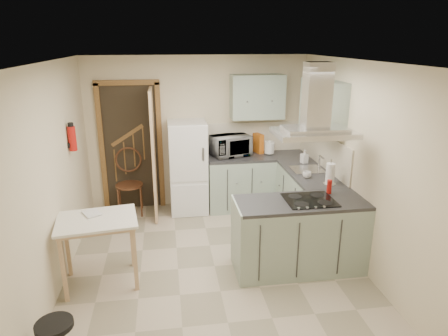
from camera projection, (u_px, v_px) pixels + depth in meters
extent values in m
plane|color=tan|center=(215.00, 266.00, 5.04)|extent=(4.20, 4.20, 0.00)
plane|color=silver|center=(213.00, 62.00, 4.27)|extent=(4.20, 4.20, 0.00)
plane|color=beige|center=(198.00, 133.00, 6.63)|extent=(3.60, 0.00, 3.60)
plane|color=beige|center=(52.00, 180.00, 4.40)|extent=(0.00, 4.20, 4.20)
plane|color=beige|center=(359.00, 165.00, 4.91)|extent=(0.00, 4.20, 4.20)
cube|color=brown|center=(131.00, 147.00, 6.51)|extent=(1.10, 0.12, 2.10)
cube|color=white|center=(188.00, 167.00, 6.47)|extent=(0.60, 0.60, 1.50)
cube|color=#9EB2A0|center=(240.00, 182.00, 6.68)|extent=(1.08, 0.60, 0.90)
cube|color=#9EB2A0|center=(301.00, 194.00, 6.17)|extent=(0.60, 1.95, 0.90)
cube|color=beige|center=(255.00, 137.00, 6.78)|extent=(1.68, 0.02, 0.50)
cube|color=#9EB2A0|center=(257.00, 97.00, 6.41)|extent=(0.85, 0.35, 0.70)
cube|color=#9EB2A0|center=(323.00, 106.00, 5.50)|extent=(0.35, 0.90, 0.70)
cube|color=#9EB2A0|center=(299.00, 235.00, 4.87)|extent=(1.55, 0.65, 0.90)
cube|color=black|center=(310.00, 200.00, 4.75)|extent=(0.58, 0.50, 0.01)
cube|color=silver|center=(314.00, 133.00, 4.50)|extent=(0.90, 0.55, 0.10)
cube|color=silver|center=(307.00, 169.00, 5.86)|extent=(0.45, 0.40, 0.01)
cylinder|color=#B2140F|center=(72.00, 139.00, 5.18)|extent=(0.10, 0.10, 0.32)
cube|color=#DEAC88|center=(100.00, 251.00, 4.58)|extent=(0.95, 0.76, 0.82)
cube|color=#4F351A|center=(129.00, 185.00, 6.42)|extent=(0.45, 0.45, 0.98)
imported|color=black|center=(231.00, 146.00, 6.54)|extent=(0.70, 0.57, 0.34)
cylinder|color=white|center=(269.00, 147.00, 6.62)|extent=(0.21, 0.21, 0.24)
cube|color=#C86117|center=(258.00, 143.00, 6.71)|extent=(0.16, 0.23, 0.33)
imported|color=#A8A7B3|center=(304.00, 156.00, 6.16)|extent=(0.12, 0.12, 0.21)
cylinder|color=white|center=(330.00, 174.00, 5.24)|extent=(0.14, 0.14, 0.30)
imported|color=silver|center=(307.00, 175.00, 5.51)|extent=(0.15, 0.15, 0.09)
cylinder|color=#B4140F|center=(329.00, 187.00, 4.94)|extent=(0.06, 0.06, 0.17)
imported|color=#9F3546|center=(84.00, 212.00, 4.52)|extent=(0.25, 0.28, 0.10)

